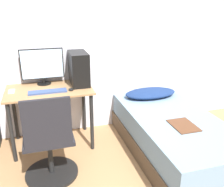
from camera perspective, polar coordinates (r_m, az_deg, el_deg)
wall_back at (r=3.26m, az=-6.54°, el=12.30°), size 8.00×0.05×2.50m
desk at (r=3.05m, az=-13.98°, el=-1.07°), size 0.99×0.61×0.74m
office_chair at (r=2.57m, az=-14.09°, el=-11.83°), size 0.54×0.54×0.93m
bed at (r=3.03m, az=13.73°, el=-9.30°), size 0.93×1.83×0.47m
pillow at (r=3.43m, az=8.78°, el=0.10°), size 0.71×0.36×0.11m
magazine at (r=2.74m, az=16.01°, el=-7.03°), size 0.24×0.32×0.01m
monitor at (r=3.15m, az=-15.64°, el=6.20°), size 0.51×0.17×0.44m
keyboard at (r=2.89m, az=-14.49°, el=0.42°), size 0.42×0.12×0.02m
pc_tower at (r=3.07m, az=-7.63°, el=5.71°), size 0.21×0.40×0.40m
mouse at (r=2.91m, az=-9.36°, el=0.93°), size 0.06×0.09×0.02m
phone at (r=3.05m, az=-21.98°, el=0.46°), size 0.07×0.14×0.01m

